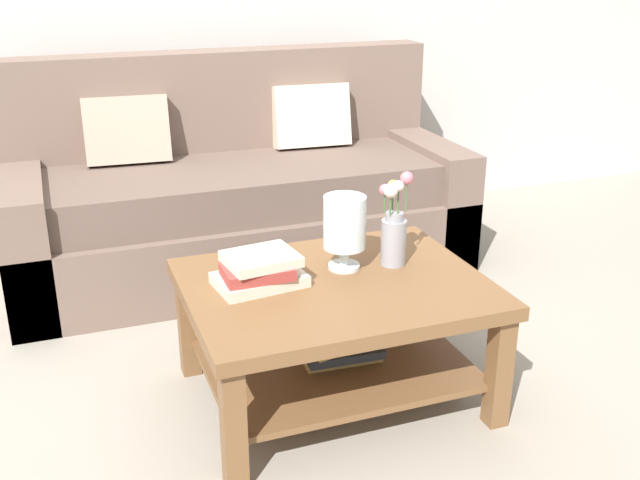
{
  "coord_description": "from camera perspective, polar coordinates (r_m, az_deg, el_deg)",
  "views": [
    {
      "loc": [
        -0.88,
        -2.6,
        1.54
      ],
      "look_at": [
        -0.01,
        -0.24,
        0.56
      ],
      "focal_mm": 42.19,
      "sensor_mm": 36.0,
      "label": 1
    }
  ],
  "objects": [
    {
      "name": "flower_pitcher",
      "position": [
        2.71,
        5.62,
        0.87
      ],
      "size": [
        0.12,
        0.1,
        0.35
      ],
      "color": "gray",
      "rests_on": "coffee_table"
    },
    {
      "name": "glass_hurricane_vase",
      "position": [
        2.66,
        1.87,
        1.14
      ],
      "size": [
        0.15,
        0.15,
        0.27
      ],
      "color": "silver",
      "rests_on": "coffee_table"
    },
    {
      "name": "book_stack_main",
      "position": [
        2.57,
        -4.62,
        -2.38
      ],
      "size": [
        0.32,
        0.23,
        0.11
      ],
      "color": "beige",
      "rests_on": "coffee_table"
    },
    {
      "name": "ground_plane",
      "position": [
        3.15,
        -1.35,
        -8.07
      ],
      "size": [
        10.0,
        10.0,
        0.0
      ],
      "primitive_type": "plane",
      "color": "gray"
    },
    {
      "name": "couch",
      "position": [
        3.83,
        -6.27,
        3.23
      ],
      "size": [
        2.23,
        0.9,
        1.06
      ],
      "color": "brown",
      "rests_on": "ground"
    },
    {
      "name": "coffee_table",
      "position": [
        2.67,
        1.15,
        -5.74
      ],
      "size": [
        1.03,
        0.81,
        0.46
      ],
      "color": "brown",
      "rests_on": "ground"
    }
  ]
}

